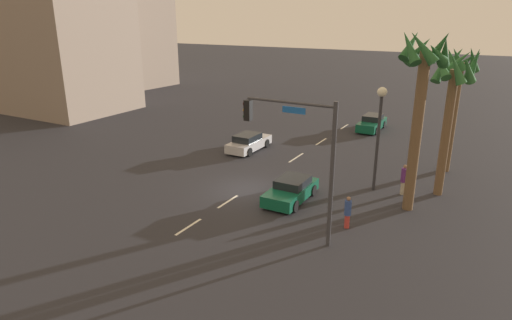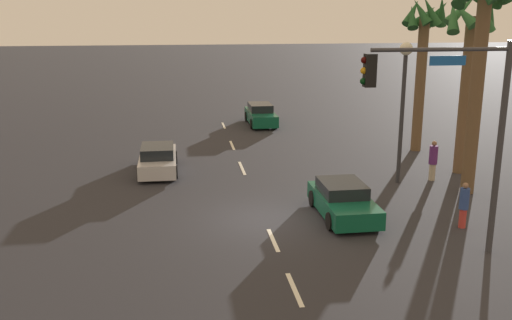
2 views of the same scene
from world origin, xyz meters
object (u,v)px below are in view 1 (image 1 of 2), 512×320
palm_tree_2 (453,93)px  palm_tree_1 (421,86)px  car_0 (372,123)px  streetlamp (380,119)px  pedestrian_0 (348,212)px  building_1 (41,8)px  palm_tree_0 (458,84)px  traffic_signal (302,147)px  car_1 (291,190)px  pedestrian_1 (404,179)px  car_2 (249,142)px

palm_tree_2 → palm_tree_1: bearing=-21.1°
car_0 → palm_tree_1: size_ratio=0.47×
streetlamp → pedestrian_0: (5.62, 0.21, -3.46)m
palm_tree_2 → building_1: bearing=-97.3°
pedestrian_0 → palm_tree_0: size_ratio=0.20×
traffic_signal → building_1: building_1 is taller
palm_tree_1 → palm_tree_2: 3.37m
car_1 → pedestrian_1: bearing=126.9°
building_1 → traffic_signal: bearing=68.2°
car_2 → pedestrian_1: (3.14, 12.38, 0.34)m
car_0 → building_1: building_1 is taller
pedestrian_1 → palm_tree_2: palm_tree_2 is taller
pedestrian_1 → palm_tree_0: palm_tree_0 is taller
car_2 → building_1: building_1 is taller
streetlamp → car_1: bearing=-43.6°
car_0 → palm_tree_2: (13.05, 7.66, 5.34)m
car_1 → palm_tree_2: palm_tree_2 is taller
pedestrian_0 → car_1: bearing=-114.3°
traffic_signal → palm_tree_1: palm_tree_1 is taller
streetlamp → pedestrian_1: 3.78m
car_0 → streetlamp: bearing=16.1°
car_0 → pedestrian_0: 20.39m
palm_tree_2 → pedestrian_0: bearing=-25.8°
palm_tree_0 → palm_tree_2: palm_tree_2 is taller
palm_tree_1 → building_1: (-8.45, -40.71, 4.00)m
car_0 → pedestrian_1: bearing=22.3°
car_0 → car_1: car_0 is taller
car_2 → streetlamp: 11.80m
traffic_signal → palm_tree_2: size_ratio=0.78×
traffic_signal → car_0: bearing=-173.0°
traffic_signal → palm_tree_2: palm_tree_2 is taller
car_0 → traffic_signal: traffic_signal is taller
building_1 → car_2: bearing=82.6°
pedestrian_0 → traffic_signal: bearing=-37.5°
car_0 → pedestrian_1: (14.15, 5.81, 0.32)m
palm_tree_2 → streetlamp: bearing=-70.5°
streetlamp → car_2: bearing=-107.1°
streetlamp → pedestrian_0: 6.60m
traffic_signal → pedestrian_1: traffic_signal is taller
pedestrian_1 → building_1: 41.72m
pedestrian_1 → building_1: size_ratio=0.09×
pedestrian_1 → building_1: (-6.47, -40.05, 9.74)m
streetlamp → pedestrian_1: size_ratio=3.39×
traffic_signal → building_1: (-14.36, -36.96, 6.22)m
streetlamp → pedestrian_1: bearing=95.3°
palm_tree_1 → car_2: bearing=-111.4°
traffic_signal → palm_tree_0: (-13.52, 4.73, 1.37)m
car_1 → building_1: (-10.48, -34.70, 10.10)m
car_0 → palm_tree_0: bearing=41.2°
car_1 → building_1: size_ratio=0.19×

